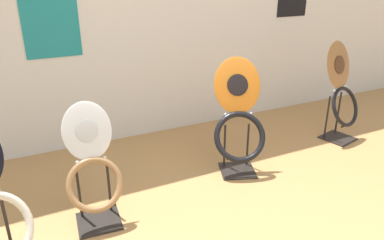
% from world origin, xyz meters
% --- Properties ---
extents(toilet_seat_display_woodgrain, '(0.44, 0.39, 0.94)m').
position_xyz_m(toilet_seat_display_woodgrain, '(1.46, 1.55, 0.46)').
color(toilet_seat_display_woodgrain, black).
rests_on(toilet_seat_display_woodgrain, ground_plane).
extents(toilet_seat_display_white_plain, '(0.37, 0.38, 0.79)m').
position_xyz_m(toilet_seat_display_white_plain, '(-0.95, 1.28, 0.37)').
color(toilet_seat_display_white_plain, black).
rests_on(toilet_seat_display_white_plain, ground_plane).
extents(toilet_seat_display_orange_sun, '(0.51, 0.52, 0.92)m').
position_xyz_m(toilet_seat_display_orange_sun, '(0.25, 1.46, 0.43)').
color(toilet_seat_display_orange_sun, black).
rests_on(toilet_seat_display_orange_sun, ground_plane).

